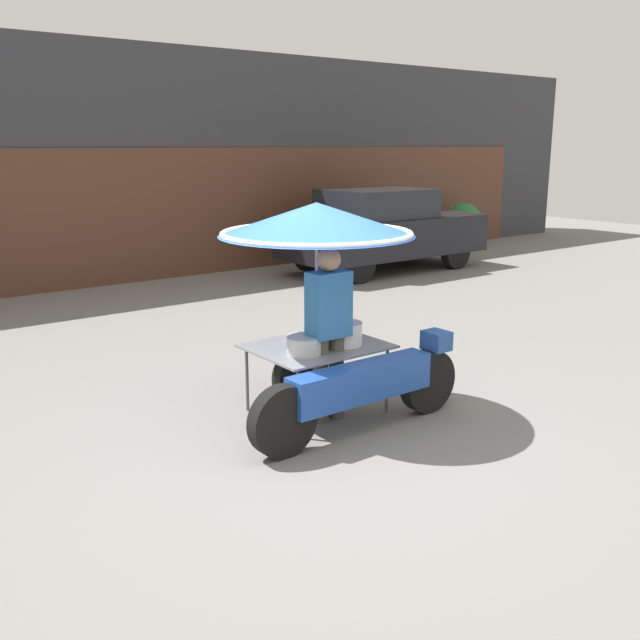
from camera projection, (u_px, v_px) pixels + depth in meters
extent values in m
plane|color=slate|center=(330.00, 437.00, 6.18)|extent=(36.00, 36.00, 0.00)
cube|color=#38383D|center=(20.00, 165.00, 12.48)|extent=(28.00, 2.00, 4.21)
cube|color=#563323|center=(43.00, 222.00, 11.91)|extent=(23.80, 0.06, 2.40)
cylinder|color=black|center=(428.00, 381.00, 6.70)|extent=(0.60, 0.14, 0.60)
cylinder|color=black|center=(283.00, 421.00, 5.73)|extent=(0.60, 0.14, 0.60)
cube|color=#1E479E|center=(361.00, 382.00, 6.18)|extent=(1.46, 0.24, 0.32)
cube|color=#234C93|center=(436.00, 340.00, 6.67)|extent=(0.20, 0.24, 0.18)
cylinder|color=black|center=(299.00, 376.00, 6.94)|extent=(0.54, 0.14, 0.54)
cylinder|color=#515156|center=(387.00, 380.00, 6.69)|extent=(0.03, 0.03, 0.63)
cylinder|color=#515156|center=(332.00, 359.00, 7.33)|extent=(0.03, 0.03, 0.63)
cylinder|color=#515156|center=(298.00, 403.00, 6.08)|extent=(0.03, 0.03, 0.63)
cylinder|color=#515156|center=(247.00, 379.00, 6.72)|extent=(0.03, 0.03, 0.63)
cube|color=gray|center=(317.00, 346.00, 6.63)|extent=(1.21, 0.98, 0.02)
cylinder|color=#B2B2B7|center=(317.00, 291.00, 6.50)|extent=(0.03, 0.03, 1.02)
cone|color=blue|center=(317.00, 219.00, 6.34)|extent=(1.77, 1.77, 0.29)
torus|color=white|center=(317.00, 233.00, 6.37)|extent=(1.73, 1.73, 0.05)
cylinder|color=#B7B7BC|center=(304.00, 346.00, 6.31)|extent=(0.31, 0.31, 0.16)
cylinder|color=silver|center=(344.00, 334.00, 6.61)|extent=(0.34, 0.34, 0.21)
cylinder|color=#B7B7BC|center=(299.00, 338.00, 6.73)|extent=(0.23, 0.23, 0.06)
cylinder|color=red|center=(327.00, 323.00, 7.00)|extent=(0.21, 0.21, 0.22)
cylinder|color=#4C473D|center=(321.00, 380.00, 6.44)|extent=(0.14, 0.14, 0.79)
cylinder|color=#4C473D|center=(336.00, 376.00, 6.54)|extent=(0.14, 0.14, 0.79)
cube|color=teal|center=(329.00, 304.00, 6.32)|extent=(0.38, 0.22, 0.59)
sphere|color=#A87A5B|center=(329.00, 259.00, 6.23)|extent=(0.21, 0.21, 0.21)
cylinder|color=black|center=(456.00, 252.00, 14.44)|extent=(0.66, 0.20, 0.66)
cylinder|color=black|center=(404.00, 244.00, 15.59)|extent=(0.66, 0.20, 0.66)
cylinder|color=black|center=(359.00, 265.00, 12.92)|extent=(0.66, 0.20, 0.66)
cylinder|color=black|center=(310.00, 255.00, 14.07)|extent=(0.66, 0.20, 0.66)
cube|color=black|center=(384.00, 235.00, 14.16)|extent=(4.16, 1.76, 0.74)
cube|color=#1E2328|center=(377.00, 203.00, 13.89)|extent=(2.00, 1.55, 0.55)
cylinder|color=#2D2D33|center=(462.00, 242.00, 17.27)|extent=(0.37, 0.37, 0.31)
sphere|color=#287033|center=(463.00, 220.00, 17.15)|extent=(0.86, 0.86, 0.86)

